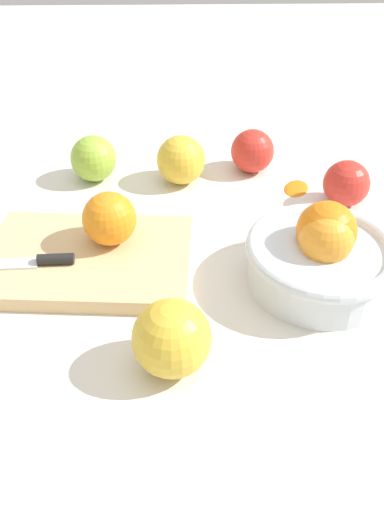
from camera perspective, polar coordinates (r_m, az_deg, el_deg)
name	(u,v)px	position (r m, az deg, el deg)	size (l,w,h in m)	color
ground_plane	(204,252)	(0.77, 1.17, 0.44)	(2.40, 2.40, 0.00)	silver
bowl	(322,255)	(0.71, 12.76, 0.11)	(0.19, 0.19, 0.11)	silver
cutting_board	(89,260)	(0.75, -10.24, -0.36)	(0.26, 0.18, 0.02)	#DBB77F
orange_on_board	(109,220)	(0.74, -8.23, 3.53)	(0.07, 0.07, 0.07)	orange
knife	(29,261)	(0.74, -15.87, -0.53)	(0.16, 0.02, 0.01)	silver
apple_back_right	(172,338)	(0.59, -2.03, -8.18)	(0.08, 0.08, 0.08)	gold
apple_front_left	(346,184)	(0.88, 15.08, 6.96)	(0.07, 0.07, 0.07)	red
apple_front_center	(181,160)	(0.90, -1.10, 9.51)	(0.08, 0.08, 0.08)	gold
apple_front_left_2	(252,151)	(0.94, 6.01, 10.32)	(0.07, 0.07, 0.07)	red
apple_front_right	(94,159)	(0.92, -9.75, 9.52)	(0.07, 0.07, 0.07)	#8EB738
citrus_peel	(296,187)	(0.91, 10.33, 6.80)	(0.05, 0.04, 0.01)	orange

